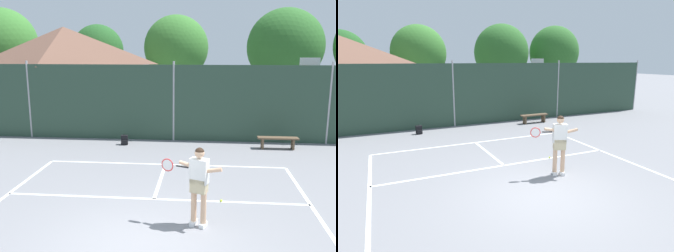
# 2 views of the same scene
# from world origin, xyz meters

# --- Properties ---
(ground_plane) EXTENTS (120.00, 120.00, 0.00)m
(ground_plane) POSITION_xyz_m (0.00, 0.00, 0.00)
(ground_plane) COLOR gray
(court_markings) EXTENTS (8.30, 11.10, 0.01)m
(court_markings) POSITION_xyz_m (0.00, 0.65, 0.00)
(court_markings) COLOR white
(court_markings) RESTS_ON ground
(chainlink_fence) EXTENTS (26.09, 0.09, 3.44)m
(chainlink_fence) POSITION_xyz_m (0.00, 9.00, 1.65)
(chainlink_fence) COLOR #284233
(chainlink_fence) RESTS_ON ground
(basketball_hoop) EXTENTS (0.90, 0.67, 3.55)m
(basketball_hoop) POSITION_xyz_m (6.08, 10.83, 2.31)
(basketball_hoop) COLOR #284CB2
(basketball_hoop) RESTS_ON ground
(clubhouse_building) EXTENTS (7.09, 5.03, 5.07)m
(clubhouse_building) POSITION_xyz_m (-6.08, 12.47, 2.63)
(clubhouse_building) COLOR beige
(clubhouse_building) RESTS_ON ground
(treeline_backdrop) EXTENTS (28.23, 4.28, 6.57)m
(treeline_backdrop) POSITION_xyz_m (0.53, 17.08, 4.07)
(treeline_backdrop) COLOR brown
(treeline_backdrop) RESTS_ON ground
(tennis_player) EXTENTS (1.38, 0.52, 1.85)m
(tennis_player) POSITION_xyz_m (1.20, 1.07, 1.11)
(tennis_player) COLOR silver
(tennis_player) RESTS_ON ground
(tennis_ball) EXTENTS (0.07, 0.07, 0.07)m
(tennis_ball) POSITION_xyz_m (1.79, 2.47, 0.03)
(tennis_ball) COLOR #CCE033
(tennis_ball) RESTS_ON ground
(backpack_black) EXTENTS (0.30, 0.27, 0.46)m
(backpack_black) POSITION_xyz_m (-1.99, 8.01, 0.19)
(backpack_black) COLOR black
(backpack_black) RESTS_ON ground
(courtside_bench) EXTENTS (1.60, 0.36, 0.48)m
(courtside_bench) POSITION_xyz_m (4.28, 7.96, 0.36)
(courtside_bench) COLOR brown
(courtside_bench) RESTS_ON ground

